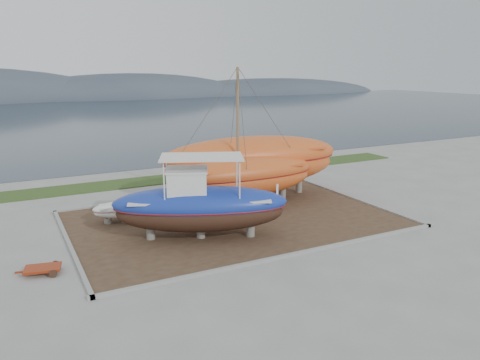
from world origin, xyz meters
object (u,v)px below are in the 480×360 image
white_dinghy (128,211)px  orange_sailboat (245,139)px  orange_bare_hull (252,168)px  red_trailer (43,270)px  blue_caique (200,198)px

white_dinghy → orange_sailboat: 8.26m
orange_bare_hull → red_trailer: 15.38m
orange_sailboat → red_trailer: bearing=-157.0°
blue_caique → white_dinghy: (-2.66, 4.43, -1.56)m
white_dinghy → orange_sailboat: size_ratio=0.41×
white_dinghy → red_trailer: (-5.04, -5.25, -0.49)m
orange_bare_hull → red_trailer: size_ratio=5.57×
orange_sailboat → orange_bare_hull: orange_sailboat is taller
orange_sailboat → red_trailer: 13.97m
blue_caique → orange_sailboat: size_ratio=0.92×
blue_caique → orange_bare_hull: bearing=65.4°
red_trailer → white_dinghy: bearing=58.3°
orange_sailboat → orange_bare_hull: bearing=50.5°
red_trailer → orange_sailboat: bearing=33.6°
blue_caique → orange_bare_hull: 8.33m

